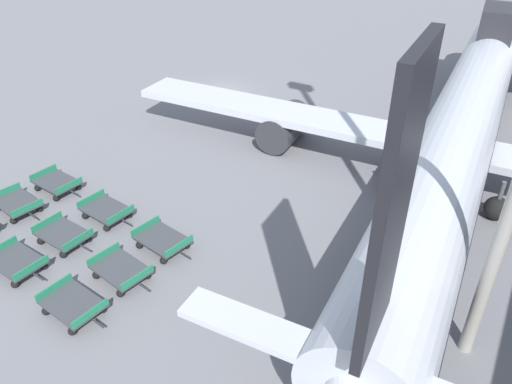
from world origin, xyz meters
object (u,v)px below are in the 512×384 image
at_px(baggage_dolly_row_mid_a_col_b, 63,235).
at_px(baggage_dolly_row_mid_b_col_b, 106,211).
at_px(baggage_dolly_row_mid_a_col_c, 121,270).
at_px(baggage_dolly_row_near_col_b, 17,262).
at_px(baggage_dolly_row_mid_b_col_a, 57,183).
at_px(baggage_dolly_row_mid_b_col_c, 162,240).
at_px(baggage_dolly_row_near_col_c, 73,305).
at_px(baggage_dolly_row_mid_a_col_a, 17,204).
at_px(airplane, 460,131).

height_order(baggage_dolly_row_mid_a_col_b, baggage_dolly_row_mid_b_col_b, same).
bearing_deg(baggage_dolly_row_mid_a_col_c, baggage_dolly_row_mid_b_col_b, 141.90).
distance_m(baggage_dolly_row_near_col_b, baggage_dolly_row_mid_a_col_c, 4.89).
bearing_deg(baggage_dolly_row_mid_b_col_b, baggage_dolly_row_mid_b_col_a, 172.51).
relative_size(baggage_dolly_row_mid_a_col_b, baggage_dolly_row_mid_b_col_c, 0.99).
height_order(baggage_dolly_row_mid_a_col_c, baggage_dolly_row_mid_b_col_b, same).
height_order(baggage_dolly_row_near_col_c, baggage_dolly_row_mid_b_col_b, same).
bearing_deg(baggage_dolly_row_mid_a_col_a, baggage_dolly_row_mid_a_col_b, -8.64).
relative_size(airplane, baggage_dolly_row_mid_a_col_a, 13.30).
height_order(baggage_dolly_row_near_col_b, baggage_dolly_row_mid_a_col_a, same).
relative_size(baggage_dolly_row_near_col_b, baggage_dolly_row_mid_b_col_c, 0.99).
distance_m(airplane, baggage_dolly_row_mid_a_col_a, 24.77).
relative_size(baggage_dolly_row_near_col_c, baggage_dolly_row_mid_b_col_b, 1.00).
relative_size(baggage_dolly_row_near_col_b, baggage_dolly_row_mid_b_col_b, 0.99).
xyz_separation_m(baggage_dolly_row_mid_a_col_b, baggage_dolly_row_mid_b_col_a, (-4.12, 3.17, 0.00)).
xyz_separation_m(baggage_dolly_row_mid_b_col_a, baggage_dolly_row_mid_b_col_b, (4.42, -0.58, 0.00)).
relative_size(baggage_dolly_row_mid_a_col_b, baggage_dolly_row_mid_a_col_c, 0.99).
height_order(baggage_dolly_row_near_col_b, baggage_dolly_row_mid_b_col_c, same).
relative_size(baggage_dolly_row_near_col_b, baggage_dolly_row_mid_a_col_b, 1.00).
bearing_deg(baggage_dolly_row_mid_a_col_b, baggage_dolly_row_near_col_c, -37.20).
xyz_separation_m(airplane, baggage_dolly_row_near_col_c, (-10.88, -19.18, -2.52)).
bearing_deg(baggage_dolly_row_mid_a_col_b, baggage_dolly_row_mid_b_col_b, 83.34).
relative_size(baggage_dolly_row_mid_a_col_c, baggage_dolly_row_mid_b_col_c, 1.00).
relative_size(baggage_dolly_row_near_col_b, baggage_dolly_row_mid_b_col_a, 1.00).
xyz_separation_m(airplane, baggage_dolly_row_mid_b_col_a, (-19.01, -12.96, -2.52)).
height_order(baggage_dolly_row_near_col_b, baggage_dolly_row_mid_a_col_c, same).
distance_m(baggage_dolly_row_near_col_b, baggage_dolly_row_mid_b_col_b, 5.10).
distance_m(baggage_dolly_row_near_col_c, baggage_dolly_row_mid_b_col_a, 10.23).
distance_m(airplane, baggage_dolly_row_mid_a_col_b, 22.10).
bearing_deg(baggage_dolly_row_mid_b_col_c, baggage_dolly_row_mid_a_col_a, -170.38).
xyz_separation_m(baggage_dolly_row_near_col_b, baggage_dolly_row_mid_a_col_b, (0.25, 2.48, 0.00)).
height_order(baggage_dolly_row_mid_a_col_a, baggage_dolly_row_mid_b_col_c, same).
relative_size(baggage_dolly_row_mid_a_col_a, baggage_dolly_row_mid_b_col_a, 1.01).
distance_m(baggage_dolly_row_near_col_c, baggage_dolly_row_mid_a_col_b, 5.03).
height_order(baggage_dolly_row_near_col_b, baggage_dolly_row_near_col_c, same).
relative_size(airplane, baggage_dolly_row_near_col_b, 13.49).
distance_m(airplane, baggage_dolly_row_near_col_c, 22.20).
bearing_deg(baggage_dolly_row_near_col_b, airplane, 50.89).
bearing_deg(baggage_dolly_row_near_col_b, baggage_dolly_row_mid_b_col_b, 83.83).
height_order(baggage_dolly_row_near_col_c, baggage_dolly_row_mid_a_col_b, same).
bearing_deg(baggage_dolly_row_near_col_b, baggage_dolly_row_mid_b_col_c, 44.50).
bearing_deg(airplane, baggage_dolly_row_mid_a_col_b, -132.70).
xyz_separation_m(baggage_dolly_row_near_col_b, baggage_dolly_row_mid_a_col_c, (4.47, 2.00, 0.00)).
bearing_deg(baggage_dolly_row_near_col_c, baggage_dolly_row_mid_b_col_b, 123.34).
relative_size(airplane, baggage_dolly_row_mid_a_col_c, 13.31).
height_order(airplane, baggage_dolly_row_mid_b_col_c, airplane).
bearing_deg(baggage_dolly_row_mid_a_col_b, baggage_dolly_row_near_col_b, -95.65).
bearing_deg(baggage_dolly_row_mid_b_col_b, airplane, 42.88).
bearing_deg(baggage_dolly_row_mid_b_col_a, airplane, 34.29).
distance_m(baggage_dolly_row_near_col_b, baggage_dolly_row_mid_a_col_b, 2.49).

